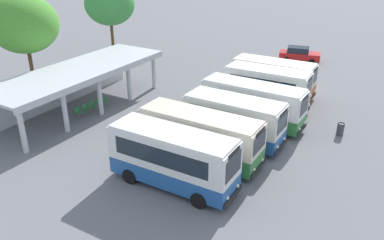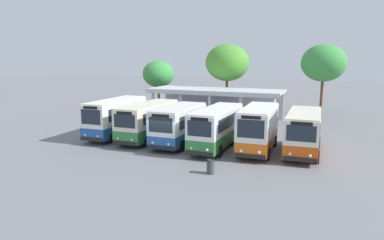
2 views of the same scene
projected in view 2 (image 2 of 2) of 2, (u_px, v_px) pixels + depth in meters
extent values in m
plane|color=slate|center=(167.00, 153.00, 26.47)|extent=(180.00, 180.00, 0.00)
cylinder|color=black|center=(113.00, 138.00, 29.40)|extent=(0.24, 0.90, 0.90)
cylinder|color=black|center=(91.00, 136.00, 30.15)|extent=(0.24, 0.90, 0.90)
cylinder|color=black|center=(139.00, 128.00, 33.48)|extent=(0.24, 0.90, 0.90)
cylinder|color=black|center=(120.00, 126.00, 34.23)|extent=(0.24, 0.90, 0.90)
cube|color=#23569E|center=(116.00, 127.00, 31.74)|extent=(2.36, 7.20, 0.98)
cube|color=white|center=(116.00, 111.00, 31.49)|extent=(2.36, 7.20, 1.84)
cube|color=white|center=(115.00, 100.00, 31.32)|extent=(2.29, 6.98, 0.12)
cube|color=black|center=(92.00, 139.00, 28.49)|extent=(2.11, 0.14, 0.28)
cube|color=#1E2833|center=(91.00, 117.00, 28.21)|extent=(1.82, 0.08, 1.19)
cube|color=black|center=(90.00, 108.00, 28.08)|extent=(1.33, 0.07, 0.24)
cube|color=#1E2833|center=(127.00, 111.00, 31.19)|extent=(0.15, 5.73, 1.01)
cube|color=#1E2833|center=(106.00, 110.00, 31.97)|extent=(0.15, 5.73, 1.01)
sphere|color=#EAEACC|center=(98.00, 136.00, 28.23)|extent=(0.20, 0.20, 0.20)
sphere|color=#EAEACC|center=(85.00, 135.00, 28.66)|extent=(0.20, 0.20, 0.20)
cylinder|color=black|center=(147.00, 141.00, 28.22)|extent=(0.23, 0.90, 0.90)
cylinder|color=black|center=(123.00, 139.00, 29.00)|extent=(0.23, 0.90, 0.90)
cylinder|color=black|center=(172.00, 130.00, 32.55)|extent=(0.23, 0.90, 0.90)
cylinder|color=black|center=(151.00, 128.00, 33.33)|extent=(0.23, 0.90, 0.90)
cube|color=#337F3D|center=(149.00, 129.00, 30.70)|extent=(2.33, 7.65, 1.01)
cube|color=beige|center=(148.00, 114.00, 30.47)|extent=(2.33, 7.65, 1.58)
cube|color=beige|center=(148.00, 104.00, 30.32)|extent=(2.26, 7.43, 0.12)
cube|color=black|center=(125.00, 143.00, 27.24)|extent=(2.14, 0.12, 0.28)
cube|color=#1E2833|center=(124.00, 121.00, 26.98)|extent=(1.84, 0.07, 1.03)
cube|color=black|center=(124.00, 113.00, 26.87)|extent=(1.35, 0.07, 0.24)
cube|color=#1E2833|center=(161.00, 114.00, 30.15)|extent=(0.11, 6.10, 0.87)
cube|color=#1E2833|center=(138.00, 113.00, 30.95)|extent=(0.11, 6.10, 0.87)
sphere|color=#EAEACC|center=(132.00, 140.00, 26.97)|extent=(0.20, 0.20, 0.20)
sphere|color=#EAEACC|center=(118.00, 139.00, 27.42)|extent=(0.20, 0.20, 0.20)
cylinder|color=black|center=(182.00, 146.00, 26.66)|extent=(0.23, 0.90, 0.90)
cylinder|color=black|center=(155.00, 143.00, 27.47)|extent=(0.23, 0.90, 0.90)
cylinder|color=black|center=(201.00, 135.00, 30.39)|extent=(0.23, 0.90, 0.90)
cylinder|color=black|center=(177.00, 133.00, 31.20)|extent=(0.23, 0.90, 0.90)
cube|color=#23569E|center=(179.00, 134.00, 28.86)|extent=(2.37, 6.61, 0.92)
cube|color=silver|center=(179.00, 118.00, 28.63)|extent=(2.37, 6.61, 1.70)
cube|color=silver|center=(179.00, 107.00, 28.47)|extent=(2.29, 6.41, 0.12)
cube|color=black|center=(161.00, 148.00, 25.88)|extent=(2.21, 0.11, 0.28)
cube|color=#1E2833|center=(161.00, 125.00, 25.62)|extent=(1.91, 0.06, 1.11)
cube|color=black|center=(160.00, 116.00, 25.50)|extent=(1.39, 0.06, 0.24)
cube|color=#1E2833|center=(193.00, 119.00, 28.29)|extent=(0.07, 5.27, 0.94)
cube|color=#1E2833|center=(167.00, 117.00, 29.13)|extent=(0.07, 5.27, 0.94)
sphere|color=#EAEACC|center=(169.00, 144.00, 25.60)|extent=(0.20, 0.20, 0.20)
sphere|color=#EAEACC|center=(153.00, 143.00, 26.06)|extent=(0.20, 0.20, 0.20)
cylinder|color=black|center=(220.00, 151.00, 25.29)|extent=(0.23, 0.90, 0.90)
cylinder|color=black|center=(193.00, 148.00, 26.05)|extent=(0.23, 0.90, 0.90)
cylinder|color=black|center=(237.00, 137.00, 29.50)|extent=(0.23, 0.90, 0.90)
cylinder|color=black|center=(214.00, 135.00, 30.27)|extent=(0.23, 0.90, 0.90)
cube|color=#337F3D|center=(217.00, 137.00, 27.70)|extent=(2.17, 7.49, 0.99)
cube|color=white|center=(217.00, 120.00, 27.47)|extent=(2.17, 7.49, 1.67)
cube|color=white|center=(217.00, 109.00, 27.31)|extent=(2.10, 7.26, 0.12)
cube|color=black|center=(199.00, 154.00, 24.34)|extent=(2.02, 0.11, 0.28)
cube|color=#1E2833|center=(199.00, 129.00, 24.07)|extent=(1.74, 0.06, 1.08)
cube|color=black|center=(199.00, 119.00, 23.96)|extent=(1.27, 0.06, 0.24)
cube|color=#1E2833|center=(230.00, 120.00, 27.15)|extent=(0.08, 5.98, 0.92)
cube|color=#1E2833|center=(205.00, 119.00, 27.95)|extent=(0.08, 5.98, 0.92)
sphere|color=#EAEACC|center=(207.00, 150.00, 24.07)|extent=(0.20, 0.20, 0.20)
sphere|color=#EAEACC|center=(191.00, 148.00, 24.51)|extent=(0.20, 0.20, 0.20)
cylinder|color=black|center=(268.00, 154.00, 24.54)|extent=(0.26, 0.91, 0.90)
cylinder|color=black|center=(238.00, 151.00, 25.22)|extent=(0.26, 0.91, 0.90)
cylinder|color=black|center=(275.00, 141.00, 28.30)|extent=(0.26, 0.91, 0.90)
cylinder|color=black|center=(249.00, 139.00, 28.99)|extent=(0.26, 0.91, 0.90)
cube|color=orange|center=(258.00, 140.00, 26.69)|extent=(2.49, 6.64, 0.99)
cube|color=white|center=(258.00, 121.00, 26.43)|extent=(2.49, 6.64, 1.89)
cube|color=white|center=(259.00, 108.00, 26.25)|extent=(2.42, 6.44, 0.12)
cube|color=black|center=(250.00, 156.00, 23.68)|extent=(2.08, 0.20, 0.28)
cube|color=#1E2833|center=(251.00, 129.00, 23.40)|extent=(1.79, 0.14, 1.23)
cube|color=black|center=(251.00, 117.00, 23.26)|extent=(1.31, 0.11, 0.24)
cube|color=#1E2833|center=(273.00, 121.00, 26.16)|extent=(0.29, 5.23, 1.04)
cube|color=#1E2833|center=(244.00, 120.00, 26.87)|extent=(0.29, 5.23, 1.04)
sphere|color=#EAEACC|center=(259.00, 153.00, 23.44)|extent=(0.20, 0.20, 0.20)
sphere|color=#EAEACC|center=(241.00, 151.00, 23.83)|extent=(0.20, 0.20, 0.20)
cylinder|color=black|center=(318.00, 157.00, 23.81)|extent=(0.25, 0.91, 0.90)
cylinder|color=black|center=(285.00, 154.00, 24.54)|extent=(0.25, 0.91, 0.90)
cylinder|color=black|center=(319.00, 142.00, 27.79)|extent=(0.25, 0.91, 0.90)
cylinder|color=black|center=(290.00, 140.00, 28.52)|extent=(0.25, 0.91, 0.90)
cube|color=#D14C14|center=(303.00, 142.00, 26.09)|extent=(2.51, 7.02, 0.99)
cube|color=beige|center=(304.00, 125.00, 25.86)|extent=(2.51, 7.02, 1.62)
cube|color=beige|center=(305.00, 113.00, 25.71)|extent=(2.43, 6.81, 0.12)
cube|color=black|center=(300.00, 160.00, 22.92)|extent=(2.15, 0.18, 0.28)
cube|color=#1E2833|center=(301.00, 134.00, 22.66)|extent=(1.86, 0.12, 1.05)
cube|color=black|center=(302.00, 124.00, 22.54)|extent=(1.36, 0.10, 0.24)
cube|color=#1E2833|center=(320.00, 125.00, 25.56)|extent=(0.24, 5.55, 0.89)
cube|color=#1E2833|center=(288.00, 123.00, 26.32)|extent=(0.24, 5.55, 0.89)
sphere|color=#EAEACC|center=(310.00, 156.00, 22.66)|extent=(0.20, 0.20, 0.20)
sphere|color=#EAEACC|center=(290.00, 154.00, 23.08)|extent=(0.20, 0.20, 0.20)
cylinder|color=silver|center=(153.00, 104.00, 41.61)|extent=(0.36, 0.36, 3.20)
cylinder|color=silver|center=(180.00, 105.00, 40.31)|extent=(0.36, 0.36, 3.20)
cylinder|color=silver|center=(209.00, 107.00, 39.01)|extent=(0.36, 0.36, 3.20)
cylinder|color=silver|center=(240.00, 109.00, 37.72)|extent=(0.36, 0.36, 3.20)
cylinder|color=silver|center=(274.00, 111.00, 36.42)|extent=(0.36, 0.36, 3.20)
cube|color=silver|center=(221.00, 102.00, 42.84)|extent=(14.78, 0.20, 3.20)
cube|color=silver|center=(215.00, 90.00, 40.54)|extent=(15.28, 5.10, 0.20)
cube|color=silver|center=(208.00, 94.00, 38.30)|extent=(15.28, 0.10, 0.28)
cylinder|color=slate|center=(201.00, 118.00, 40.43)|extent=(0.03, 0.03, 0.44)
cylinder|color=slate|center=(199.00, 117.00, 40.57)|extent=(0.03, 0.03, 0.44)
cylinder|color=slate|center=(203.00, 117.00, 40.74)|extent=(0.03, 0.03, 0.44)
cylinder|color=slate|center=(200.00, 117.00, 40.88)|extent=(0.03, 0.03, 0.44)
cube|color=#2D8C47|center=(201.00, 115.00, 40.61)|extent=(0.45, 0.45, 0.04)
cube|color=#2D8C47|center=(201.00, 113.00, 40.76)|extent=(0.44, 0.05, 0.40)
cylinder|color=slate|center=(207.00, 118.00, 40.12)|extent=(0.03, 0.03, 0.44)
cylinder|color=slate|center=(204.00, 118.00, 40.26)|extent=(0.03, 0.03, 0.44)
cylinder|color=slate|center=(208.00, 118.00, 40.43)|extent=(0.03, 0.03, 0.44)
cylinder|color=slate|center=(205.00, 117.00, 40.57)|extent=(0.03, 0.03, 0.44)
cube|color=#2D8C47|center=(206.00, 116.00, 40.30)|extent=(0.45, 0.45, 0.04)
cube|color=#2D8C47|center=(207.00, 114.00, 40.45)|extent=(0.44, 0.05, 0.40)
cylinder|color=slate|center=(213.00, 118.00, 39.85)|extent=(0.03, 0.03, 0.44)
cylinder|color=slate|center=(210.00, 118.00, 39.99)|extent=(0.03, 0.03, 0.44)
cylinder|color=slate|center=(214.00, 118.00, 40.16)|extent=(0.03, 0.03, 0.44)
cylinder|color=slate|center=(211.00, 118.00, 40.30)|extent=(0.03, 0.03, 0.44)
cube|color=#2D8C47|center=(212.00, 116.00, 40.03)|extent=(0.45, 0.45, 0.04)
cube|color=#2D8C47|center=(213.00, 114.00, 40.18)|extent=(0.44, 0.05, 0.40)
cylinder|color=slate|center=(219.00, 119.00, 39.52)|extent=(0.03, 0.03, 0.44)
cylinder|color=slate|center=(216.00, 119.00, 39.66)|extent=(0.03, 0.03, 0.44)
cylinder|color=slate|center=(220.00, 118.00, 39.84)|extent=(0.03, 0.03, 0.44)
cylinder|color=slate|center=(217.00, 118.00, 39.98)|extent=(0.03, 0.03, 0.44)
cube|color=#2D8C47|center=(218.00, 116.00, 39.71)|extent=(0.45, 0.45, 0.04)
cube|color=#2D8C47|center=(218.00, 114.00, 39.85)|extent=(0.44, 0.05, 0.40)
cylinder|color=slate|center=(225.00, 119.00, 39.32)|extent=(0.03, 0.03, 0.44)
cylinder|color=slate|center=(222.00, 119.00, 39.46)|extent=(0.03, 0.03, 0.44)
cylinder|color=slate|center=(226.00, 119.00, 39.64)|extent=(0.03, 0.03, 0.44)
cylinder|color=slate|center=(223.00, 119.00, 39.78)|extent=(0.03, 0.03, 0.44)
cube|color=#2D8C47|center=(224.00, 117.00, 39.51)|extent=(0.45, 0.45, 0.04)
cube|color=#2D8C47|center=(224.00, 115.00, 39.65)|extent=(0.44, 0.05, 0.40)
cylinder|color=brown|center=(227.00, 95.00, 45.69)|extent=(0.32, 0.32, 4.24)
ellipsoid|color=#4C9933|center=(227.00, 63.00, 44.95)|extent=(5.48, 5.48, 4.66)
cylinder|color=brown|center=(321.00, 98.00, 42.54)|extent=(0.32, 0.32, 4.38)
ellipsoid|color=green|center=(324.00, 63.00, 41.81)|extent=(5.17, 5.17, 4.40)
cylinder|color=brown|center=(159.00, 97.00, 49.35)|extent=(0.32, 0.32, 3.07)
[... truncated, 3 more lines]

